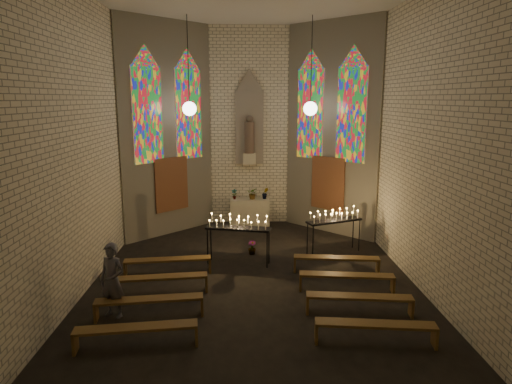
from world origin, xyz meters
TOP-DOWN VIEW (x-y plane):
  - floor at (0.00, 0.00)m, footprint 12.00×12.00m
  - room at (-0.00, 3.37)m, footprint 8.22×12.43m
  - altar at (0.00, 5.45)m, footprint 1.40×0.60m
  - flower_vase_left at (-0.55, 5.41)m, footprint 0.20×0.13m
  - flower_vase_center at (0.11, 5.39)m, footprint 0.44×0.40m
  - flower_vase_right at (0.55, 5.43)m, footprint 0.25×0.21m
  - aisle_flower_pot at (0.01, 2.39)m, footprint 0.25×0.25m
  - votive_stand_left at (-0.38, 1.62)m, footprint 1.83×0.79m
  - votive_stand_right at (2.44, 2.46)m, footprint 1.74×1.01m
  - pew_left_0 at (-2.21, 0.90)m, footprint 2.25×0.56m
  - pew_right_0 at (2.21, 0.90)m, footprint 2.25×0.56m
  - pew_left_1 at (-2.21, -0.30)m, footprint 2.25×0.56m
  - pew_right_1 at (2.21, -0.30)m, footprint 2.25×0.56m
  - pew_left_2 at (-2.21, -1.50)m, footprint 2.25×0.56m
  - pew_right_2 at (2.21, -1.50)m, footprint 2.25×0.56m
  - pew_left_3 at (-2.21, -2.70)m, footprint 2.25×0.56m
  - pew_right_3 at (2.21, -2.70)m, footprint 2.25×0.56m
  - visitor at (-2.97, -1.43)m, footprint 0.69×0.58m

SIDE VIEW (x-z plane):
  - floor at x=0.00m, z-range 0.00..0.00m
  - aisle_flower_pot at x=0.01m, z-range 0.00..0.41m
  - pew_left_0 at x=-2.21m, z-range 0.13..0.56m
  - pew_right_0 at x=2.21m, z-range 0.13..0.56m
  - pew_left_1 at x=-2.21m, z-range 0.13..0.56m
  - pew_right_1 at x=2.21m, z-range 0.13..0.56m
  - pew_left_2 at x=-2.21m, z-range 0.13..0.56m
  - pew_right_2 at x=2.21m, z-range 0.13..0.56m
  - pew_left_3 at x=-2.21m, z-range 0.13..0.56m
  - pew_right_3 at x=2.21m, z-range 0.13..0.56m
  - altar at x=0.00m, z-range 0.00..1.00m
  - visitor at x=-2.97m, z-range 0.00..1.60m
  - votive_stand_right at x=2.44m, z-range 0.45..1.71m
  - votive_stand_left at x=-0.38m, z-range 0.47..1.77m
  - flower_vase_left at x=-0.55m, z-range 1.00..1.37m
  - flower_vase_right at x=0.55m, z-range 1.00..1.41m
  - flower_vase_center at x=0.11m, z-range 1.00..1.41m
  - room at x=0.00m, z-range 0.21..7.22m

